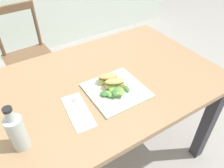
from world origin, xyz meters
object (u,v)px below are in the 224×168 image
object	(u,v)px
chair_wooden_far	(28,56)
plate_lunch	(116,90)
dining_table	(96,98)
bottle_cold_brew	(18,134)
fork_on_napkin	(77,108)
sandwich_half_back	(108,78)
sandwich_half_front	(115,83)

from	to	relation	value
chair_wooden_far	plate_lunch	world-z (taller)	chair_wooden_far
dining_table	chair_wooden_far	distance (m)	1.00
chair_wooden_far	bottle_cold_brew	xyz separation A→B (m)	(-0.28, -1.16, 0.37)
fork_on_napkin	sandwich_half_back	bearing A→B (deg)	19.62
sandwich_half_front	fork_on_napkin	size ratio (longest dim) A/B	0.63
fork_on_napkin	bottle_cold_brew	size ratio (longest dim) A/B	0.85
dining_table	sandwich_half_front	size ratio (longest dim) A/B	12.36
chair_wooden_far	sandwich_half_front	world-z (taller)	chair_wooden_far
sandwich_half_front	dining_table	bearing A→B (deg)	122.58
dining_table	bottle_cold_brew	bearing A→B (deg)	-156.58
plate_lunch	sandwich_half_back	world-z (taller)	sandwich_half_back
sandwich_half_back	fork_on_napkin	distance (m)	0.24
chair_wooden_far	sandwich_half_front	distance (m)	1.14
sandwich_half_back	fork_on_napkin	size ratio (longest dim) A/B	0.63
plate_lunch	fork_on_napkin	bearing A→B (deg)	-177.54
plate_lunch	bottle_cold_brew	distance (m)	0.52
plate_lunch	sandwich_half_front	bearing A→B (deg)	82.06
dining_table	plate_lunch	xyz separation A→B (m)	(0.06, -0.12, 0.12)
sandwich_half_back	bottle_cold_brew	xyz separation A→B (m)	(-0.50, -0.15, 0.04)
sandwich_half_front	sandwich_half_back	distance (m)	0.05
bottle_cold_brew	dining_table	bearing A→B (deg)	23.42
plate_lunch	sandwich_half_back	bearing A→B (deg)	92.68
dining_table	fork_on_napkin	size ratio (longest dim) A/B	7.76
dining_table	bottle_cold_brew	distance (m)	0.52
plate_lunch	sandwich_half_front	distance (m)	0.04
plate_lunch	dining_table	bearing A→B (deg)	117.55
sandwich_half_front	plate_lunch	bearing A→B (deg)	-97.94
plate_lunch	bottle_cold_brew	world-z (taller)	bottle_cold_brew
chair_wooden_far	fork_on_napkin	size ratio (longest dim) A/B	4.69
plate_lunch	fork_on_napkin	world-z (taller)	plate_lunch
sandwich_half_back	sandwich_half_front	bearing A→B (deg)	-83.82
sandwich_half_back	chair_wooden_far	bearing A→B (deg)	102.37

